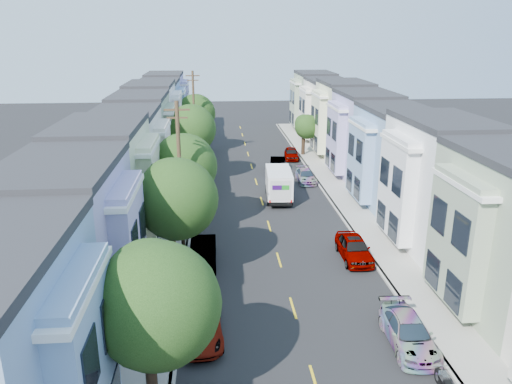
{
  "coord_description": "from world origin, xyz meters",
  "views": [
    {
      "loc": [
        -3.96,
        -29.46,
        14.18
      ],
      "look_at": [
        -0.86,
        7.85,
        2.2
      ],
      "focal_mm": 35.0,
      "sensor_mm": 36.0,
      "label": 1
    }
  ],
  "objects_px": {
    "tree_a": "(154,305)",
    "fedex_truck": "(279,183)",
    "parked_left_d": "(206,193)",
    "parked_right_b": "(354,248)",
    "utility_pole_near": "(180,178)",
    "utility_pole_far": "(194,115)",
    "parked_left_b": "(200,327)",
    "parked_left_c": "(203,253)",
    "lead_sedan": "(278,165)",
    "parked_right_c": "(306,176)",
    "tree_e": "(195,114)",
    "tree_c": "(183,167)",
    "tree_far_r": "(306,127)",
    "parked_right_d": "(291,154)",
    "tree_b": "(175,199)",
    "tree_d": "(190,129)",
    "parked_right_a": "(408,333)"
  },
  "relations": [
    {
      "from": "tree_far_r",
      "to": "parked_left_b",
      "type": "height_order",
      "value": "tree_far_r"
    },
    {
      "from": "tree_far_r",
      "to": "tree_b",
      "type": "bearing_deg",
      "value": -112.86
    },
    {
      "from": "utility_pole_near",
      "to": "fedex_truck",
      "type": "bearing_deg",
      "value": 53.32
    },
    {
      "from": "fedex_truck",
      "to": "parked_left_c",
      "type": "xyz_separation_m",
      "value": [
        -6.45,
        -12.68,
        -0.75
      ]
    },
    {
      "from": "parked_left_d",
      "to": "parked_right_b",
      "type": "distance_m",
      "value": 16.33
    },
    {
      "from": "tree_b",
      "to": "tree_e",
      "type": "distance_m",
      "value": 33.66
    },
    {
      "from": "parked_left_b",
      "to": "parked_left_d",
      "type": "bearing_deg",
      "value": 87.69
    },
    {
      "from": "parked_left_c",
      "to": "parked_left_d",
      "type": "distance_m",
      "value": 12.98
    },
    {
      "from": "parked_left_b",
      "to": "parked_right_d",
      "type": "height_order",
      "value": "parked_right_d"
    },
    {
      "from": "tree_a",
      "to": "tree_c",
      "type": "height_order",
      "value": "tree_c"
    },
    {
      "from": "parked_right_a",
      "to": "utility_pole_far",
      "type": "bearing_deg",
      "value": 108.5
    },
    {
      "from": "tree_b",
      "to": "lead_sedan",
      "type": "relative_size",
      "value": 1.72
    },
    {
      "from": "tree_c",
      "to": "tree_far_r",
      "type": "relative_size",
      "value": 1.51
    },
    {
      "from": "utility_pole_near",
      "to": "parked_left_b",
      "type": "bearing_deg",
      "value": -82.31
    },
    {
      "from": "fedex_truck",
      "to": "parked_left_b",
      "type": "height_order",
      "value": "fedex_truck"
    },
    {
      "from": "tree_c",
      "to": "tree_far_r",
      "type": "bearing_deg",
      "value": 60.85
    },
    {
      "from": "tree_c",
      "to": "utility_pole_far",
      "type": "bearing_deg",
      "value": 90.0
    },
    {
      "from": "parked_right_d",
      "to": "utility_pole_near",
      "type": "bearing_deg",
      "value": -108.22
    },
    {
      "from": "utility_pole_far",
      "to": "tree_a",
      "type": "bearing_deg",
      "value": -90.0
    },
    {
      "from": "fedex_truck",
      "to": "lead_sedan",
      "type": "xyz_separation_m",
      "value": [
        1.06,
        9.1,
        -0.78
      ]
    },
    {
      "from": "utility_pole_near",
      "to": "fedex_truck",
      "type": "relative_size",
      "value": 1.77
    },
    {
      "from": "tree_e",
      "to": "tree_far_r",
      "type": "relative_size",
      "value": 1.46
    },
    {
      "from": "tree_a",
      "to": "parked_right_c",
      "type": "bearing_deg",
      "value": 70.07
    },
    {
      "from": "tree_a",
      "to": "parked_left_c",
      "type": "distance_m",
      "value": 13.85
    },
    {
      "from": "utility_pole_near",
      "to": "parked_left_d",
      "type": "distance_m",
      "value": 11.82
    },
    {
      "from": "lead_sedan",
      "to": "parked_right_c",
      "type": "distance_m",
      "value": 4.66
    },
    {
      "from": "lead_sedan",
      "to": "parked_right_a",
      "type": "xyz_separation_m",
      "value": [
        2.29,
        -31.42,
        -0.05
      ]
    },
    {
      "from": "lead_sedan",
      "to": "parked_right_c",
      "type": "bearing_deg",
      "value": -52.58
    },
    {
      "from": "utility_pole_near",
      "to": "parked_left_d",
      "type": "relative_size",
      "value": 2.46
    },
    {
      "from": "tree_b",
      "to": "tree_e",
      "type": "height_order",
      "value": "tree_b"
    },
    {
      "from": "tree_a",
      "to": "parked_left_d",
      "type": "distance_m",
      "value": 26.52
    },
    {
      "from": "lead_sedan",
      "to": "parked_right_c",
      "type": "height_order",
      "value": "lead_sedan"
    },
    {
      "from": "tree_d",
      "to": "tree_far_r",
      "type": "xyz_separation_m",
      "value": [
        13.2,
        10.67,
        -1.93
      ]
    },
    {
      "from": "tree_b",
      "to": "parked_right_d",
      "type": "height_order",
      "value": "tree_b"
    },
    {
      "from": "tree_b",
      "to": "parked_left_d",
      "type": "relative_size",
      "value": 1.86
    },
    {
      "from": "utility_pole_far",
      "to": "parked_right_a",
      "type": "bearing_deg",
      "value": -73.49
    },
    {
      "from": "utility_pole_near",
      "to": "utility_pole_far",
      "type": "relative_size",
      "value": 1.0
    },
    {
      "from": "tree_e",
      "to": "tree_d",
      "type": "bearing_deg",
      "value": -90.0
    },
    {
      "from": "parked_left_b",
      "to": "parked_left_c",
      "type": "relative_size",
      "value": 1.0
    },
    {
      "from": "tree_a",
      "to": "fedex_truck",
      "type": "distance_m",
      "value": 27.22
    },
    {
      "from": "tree_c",
      "to": "utility_pole_far",
      "type": "distance_m",
      "value": 22.86
    },
    {
      "from": "utility_pole_far",
      "to": "tree_b",
      "type": "bearing_deg",
      "value": -90.0
    },
    {
      "from": "tree_far_r",
      "to": "parked_right_b",
      "type": "relative_size",
      "value": 1.05
    },
    {
      "from": "tree_b",
      "to": "parked_right_a",
      "type": "xyz_separation_m",
      "value": [
        11.2,
        -7.27,
        -4.52
      ]
    },
    {
      "from": "tree_d",
      "to": "parked_right_a",
      "type": "relative_size",
      "value": 1.7
    },
    {
      "from": "utility_pole_near",
      "to": "parked_right_c",
      "type": "relative_size",
      "value": 2.46
    },
    {
      "from": "tree_b",
      "to": "utility_pole_far",
      "type": "relative_size",
      "value": 0.76
    },
    {
      "from": "parked_left_d",
      "to": "parked_right_b",
      "type": "xyz_separation_m",
      "value": [
        9.8,
        -13.06,
        0.11
      ]
    },
    {
      "from": "utility_pole_near",
      "to": "parked_right_b",
      "type": "bearing_deg",
      "value": -11.19
    },
    {
      "from": "parked_left_b",
      "to": "tree_e",
      "type": "bearing_deg",
      "value": 89.72
    }
  ]
}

